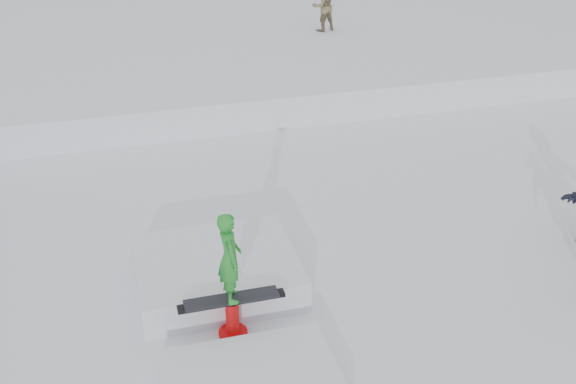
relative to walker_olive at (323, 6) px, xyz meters
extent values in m
plane|color=white|center=(-4.40, -12.16, -1.55)|extent=(120.00, 120.00, 0.00)
cube|color=white|center=(-4.40, 3.84, -1.15)|extent=(50.00, 18.00, 0.80)
imported|color=brown|center=(0.00, 0.00, 0.00)|extent=(0.84, 0.72, 1.51)
cube|color=white|center=(-5.35, -11.02, -1.28)|extent=(2.60, 2.20, 0.54)
cube|color=white|center=(-5.35, -13.52, -1.40)|extent=(2.40, 1.60, 0.30)
cylinder|color=red|center=(-5.35, -12.32, -1.52)|extent=(0.44, 0.44, 0.06)
cylinder|color=red|center=(-5.35, -12.32, -1.25)|extent=(0.20, 0.20, 0.60)
cube|color=black|center=(-5.35, -12.32, -0.92)|extent=(1.60, 0.16, 0.06)
cube|color=black|center=(-5.35, -12.32, -0.88)|extent=(1.40, 0.28, 0.03)
imported|color=#23902B|center=(-5.35, -12.32, -0.15)|extent=(0.34, 0.52, 1.42)
camera|label=1|loc=(-6.81, -20.74, 5.60)|focal=45.00mm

